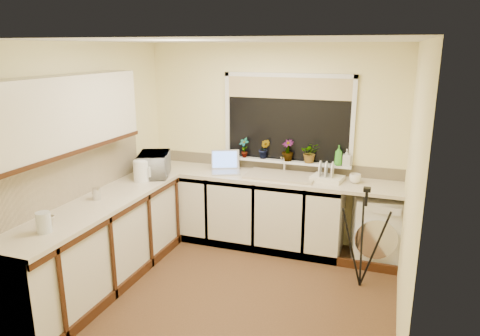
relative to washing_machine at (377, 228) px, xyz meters
name	(u,v)px	position (x,y,z in m)	size (l,w,h in m)	color
floor	(230,291)	(-1.35, -1.23, -0.39)	(3.20, 3.20, 0.00)	brown
ceiling	(228,41)	(-1.35, -1.23, 2.06)	(3.20, 3.20, 0.00)	white
wall_back	(272,144)	(-1.35, 0.27, 0.84)	(3.20, 3.20, 0.00)	#FFF1AA
wall_front	(146,238)	(-1.35, -2.73, 0.84)	(3.20, 3.20, 0.00)	#FFF1AA
wall_left	(88,162)	(-2.95, -1.23, 0.84)	(3.00, 3.00, 0.00)	#FFF1AA
wall_right	(410,193)	(0.25, -1.23, 0.84)	(3.00, 3.00, 0.00)	#FFF1AA
base_cabinet_back	(239,209)	(-1.67, -0.03, 0.04)	(2.55, 0.60, 0.86)	silver
base_cabinet_left	(101,246)	(-2.65, -1.53, 0.04)	(0.54, 2.40, 0.86)	silver
worktop_back	(265,177)	(-1.35, -0.03, 0.49)	(3.20, 0.60, 0.04)	beige
worktop_left	(97,205)	(-2.65, -1.53, 0.49)	(0.60, 2.40, 0.04)	beige
upper_cabinet	(65,114)	(-2.79, -1.68, 1.41)	(0.28, 1.90, 0.70)	silver
splashback_left	(71,178)	(-2.94, -1.53, 0.74)	(0.02, 2.40, 0.45)	beige
splashback_back	(271,164)	(-1.35, 0.26, 0.58)	(3.20, 0.02, 0.14)	beige
window_glass	(288,119)	(-1.15, 0.25, 1.16)	(1.50, 0.02, 1.00)	black
window_blind	(288,88)	(-1.15, 0.23, 1.54)	(1.50, 0.02, 0.25)	tan
windowsill	(285,161)	(-1.15, 0.20, 0.65)	(1.60, 0.14, 0.03)	white
sink	(281,176)	(-1.15, -0.03, 0.52)	(0.82, 0.46, 0.03)	tan
faucet	(284,163)	(-1.15, 0.15, 0.63)	(0.03, 0.03, 0.24)	silver
washing_machine	(377,228)	(0.00, 0.00, 0.00)	(0.55, 0.53, 0.78)	white
laptop	(226,166)	(-1.85, -0.04, 0.58)	(0.44, 0.41, 0.26)	#AAABB2
kettle	(141,171)	(-2.62, -0.73, 0.63)	(0.18, 0.18, 0.23)	white
dish_rack	(327,178)	(-0.60, 0.00, 0.54)	(0.35, 0.26, 0.05)	#EEE8CE
tripod	(363,238)	(-0.12, -0.67, 0.15)	(0.52, 0.52, 1.07)	black
glass_jug	(44,222)	(-2.60, -2.28, 0.60)	(0.12, 0.12, 0.18)	silver
steel_jar	(96,194)	(-2.71, -1.44, 0.57)	(0.09, 0.09, 0.12)	silver
microwave	(154,164)	(-2.59, -0.48, 0.65)	(0.50, 0.34, 0.28)	silver
plant_a	(244,148)	(-1.68, 0.17, 0.79)	(0.13, 0.09, 0.25)	#999999
plant_b	(264,149)	(-1.42, 0.19, 0.78)	(0.14, 0.11, 0.25)	#999999
plant_c	(288,150)	(-1.12, 0.18, 0.79)	(0.15, 0.15, 0.26)	#999999
plant_d	(310,153)	(-0.84, 0.18, 0.78)	(0.22, 0.19, 0.25)	#999999
soap_bottle_green	(338,155)	(-0.51, 0.16, 0.78)	(0.09, 0.09, 0.24)	green
soap_bottle_clear	(347,157)	(-0.42, 0.19, 0.76)	(0.09, 0.09, 0.19)	#999999
cup_back	(355,178)	(-0.29, 0.01, 0.56)	(0.13, 0.13, 0.11)	white
cup_left	(49,221)	(-2.67, -2.15, 0.55)	(0.09, 0.09, 0.09)	beige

